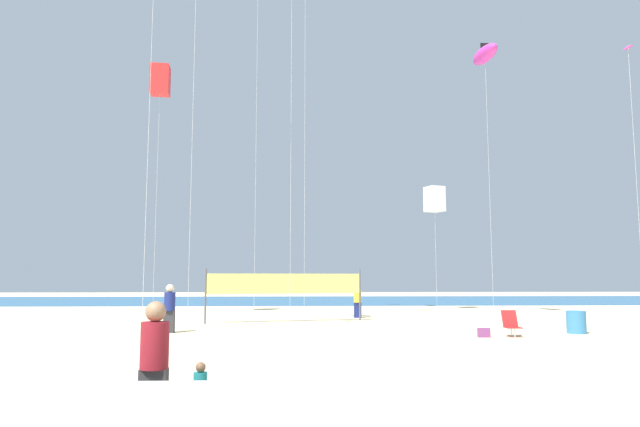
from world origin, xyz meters
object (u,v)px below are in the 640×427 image
Objects in this scene: volleyball_net at (286,286)px; beach_handbag at (484,333)px; beachgoer_navy_shirt at (170,307)px; trash_barrel at (576,322)px; kite_white_box at (435,199)px; folding_beach_chair at (511,323)px; beachgoer_mustard_shirt at (358,300)px; mother_figure at (154,359)px; kite_red_box at (160,80)px; kite_magenta_inflatable at (485,55)px; kite_magenta_diamond at (629,61)px; toddler_figure at (200,391)px.

beach_handbag is (6.84, -6.85, -1.47)m from volleyball_net.
beach_handbag is (11.00, -2.02, -0.79)m from beachgoer_navy_shirt.
trash_barrel is 15.79m from kite_white_box.
beachgoer_navy_shirt reaches higher than folding_beach_chair.
volleyball_net reaches higher than beachgoer_navy_shirt.
folding_beach_chair is 1.09× the size of trash_barrel.
beachgoer_mustard_shirt is at bearing -106.30° from beachgoer_navy_shirt.
mother_figure is 25.49m from kite_red_box.
kite_magenta_diamond is at bearing -44.63° from kite_magenta_inflatable.
mother_figure is 4.31× the size of beach_handbag.
kite_magenta_inflatable is at bearing 68.80° from beach_handbag.
kite_red_box is 1.08× the size of kite_magenta_diamond.
beachgoer_mustard_shirt reaches higher than trash_barrel.
volleyball_net is (-3.57, -2.54, 0.74)m from beachgoer_mustard_shirt.
kite_magenta_diamond reaches higher than folding_beach_chair.
mother_figure is 0.12× the size of kite_magenta_inflatable.
mother_figure is 14.70m from folding_beach_chair.
beachgoer_navy_shirt is 4.48× the size of beach_handbag.
beach_handbag is 17.03m from kite_magenta_inflatable.
volleyball_net reaches higher than toddler_figure.
beachgoer_mustard_shirt is 0.24× the size of volleyball_net.
trash_barrel is at bearing -83.97° from kite_white_box.
folding_beach_chair reaches higher than toddler_figure.
kite_red_box reaches higher than trash_barrel.
kite_red_box is at bearing 104.09° from mother_figure.
toddler_figure is at bearing -135.91° from kite_magenta_diamond.
kite_red_box is at bearing 151.17° from trash_barrel.
kite_magenta_inflatable reaches higher than toddler_figure.
trash_barrel is at bearing 16.81° from beach_handbag.
kite_magenta_inflatable is at bearing -4.40° from kite_red_box.
kite_magenta_diamond is at bearing 44.03° from beachgoer_mustard_shirt.
beachgoer_mustard_shirt is 4.24× the size of beach_handbag.
mother_figure is 21.17m from beachgoer_mustard_shirt.
kite_red_box is at bearing 143.83° from folding_beach_chair.
kite_magenta_inflatable reaches higher than trash_barrel.
kite_white_box is at bearing 68.49° from mother_figure.
kite_magenta_inflatable reaches higher than mother_figure.
mother_figure reaches higher than toddler_figure.
beach_handbag is 15.07m from kite_magenta_diamond.
kite_magenta_diamond is (4.75, 3.52, 11.26)m from trash_barrel.
folding_beach_chair is 1.08m from beach_handbag.
toddler_figure is at bearing -36.39° from beachgoer_mustard_shirt.
trash_barrel is 12.11m from volleyball_net.
kite_white_box is (-1.40, 6.01, -6.97)m from kite_magenta_inflatable.
kite_white_box is at bearing -104.49° from beachgoer_navy_shirt.
mother_figure is 0.24× the size of volleyball_net.
volleyball_net is (1.48, 18.02, 0.72)m from mother_figure.
kite_magenta_diamond is at bearing 30.43° from folding_beach_chair.
kite_red_box is at bearing 175.60° from kite_magenta_inflatable.
folding_beach_chair is at bearing -105.94° from kite_magenta_inflatable.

